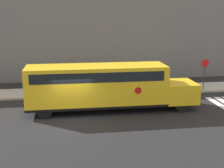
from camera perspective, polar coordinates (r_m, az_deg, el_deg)
name	(u,v)px	position (r m, az deg, el deg)	size (l,w,h in m)	color
ground_plane	(73,119)	(19.80, -7.10, -6.43)	(60.00, 60.00, 0.00)	black
sidewalk_strip	(71,92)	(26.00, -7.45, -1.47)	(44.00, 3.00, 0.15)	#B2ADA3
building_backdrop	(69,33)	(31.73, -7.91, 9.16)	(32.00, 4.00, 8.86)	slate
school_bus	(104,85)	(20.93, -1.43, -0.19)	(11.48, 2.57, 3.10)	yellow
stop_sign	(204,71)	(26.89, 16.56, 2.32)	(0.64, 0.10, 2.76)	#38383A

